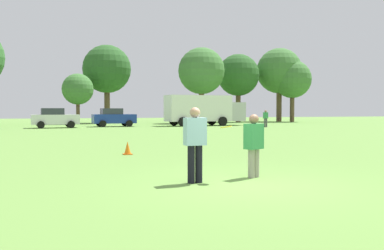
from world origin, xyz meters
name	(u,v)px	position (x,y,z in m)	size (l,w,h in m)	color
ground_plane	(246,185)	(0.00, 0.00, 0.00)	(159.37, 159.37, 0.00)	#608C3D
player_thrower	(195,140)	(-0.97, 0.62, 0.96)	(0.48, 0.28, 1.69)	black
player_defender	(254,142)	(0.63, 0.89, 0.85)	(0.54, 0.45, 1.53)	gray
frisbee	(226,127)	(-0.22, 0.61, 1.25)	(0.27, 0.27, 0.08)	yellow
traffic_cone	(128,148)	(-1.35, 7.09, 0.23)	(0.32, 0.32, 0.48)	#D8590C
parked_car_mid_right	(55,118)	(-3.66, 32.32, 0.92)	(4.30, 2.41, 1.82)	silver
parked_car_near_right	(114,117)	(1.93, 33.70, 0.92)	(4.30, 2.41, 1.82)	navy
box_truck	(204,109)	(11.32, 33.17, 1.75)	(8.63, 3.35, 3.18)	white
bystander_far_jogger	(266,117)	(15.54, 27.44, 0.93)	(0.51, 0.39, 1.65)	#4C4C51
tree_center_elm	(78,89)	(-0.95, 42.66, 4.09)	(3.66, 3.66, 5.95)	brown
tree_east_birch	(107,69)	(2.86, 45.90, 6.85)	(6.13, 6.13, 9.96)	brown
tree_east_oak	(201,71)	(13.96, 41.08, 6.52)	(5.84, 5.84, 9.49)	brown
tree_far_east_pine	(238,75)	(20.69, 44.63, 6.47)	(5.79, 5.79, 9.41)	brown
tree_far_west_pine	(279,71)	(27.35, 44.96, 7.28)	(6.51, 6.51, 10.58)	brown
tree_horizon_center	(292,79)	(28.61, 43.51, 6.01)	(5.38, 5.38, 8.74)	brown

